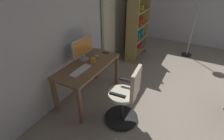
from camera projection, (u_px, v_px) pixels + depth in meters
The scene contains 11 objects.
back_room_partition at pixel (91, 19), 3.54m from camera, with size 6.26×0.10×2.61m, color silver.
curtain_left_panel at pixel (130, 12), 4.96m from camera, with size 0.40×0.06×2.19m, color beige.
curtain_right_panel at pixel (109, 23), 4.03m from camera, with size 0.54×0.06×2.19m, color beige.
desk at pixel (88, 69), 3.09m from camera, with size 1.33×0.61×0.73m.
office_chair at pixel (126, 98), 2.63m from camera, with size 0.56×0.56×1.03m.
computer_monitor at pixel (83, 47), 3.09m from camera, with size 0.55×0.18×0.42m.
computer_keyboard at pixel (81, 70), 2.84m from camera, with size 0.44×0.13×0.02m, color white.
computer_mouse at pixel (97, 56), 3.29m from camera, with size 0.06×0.10×0.04m, color silver.
cell_phone_by_monitor at pixel (105, 53), 3.44m from camera, with size 0.07×0.14×0.01m, color #333338.
mug_tea at pixel (93, 60), 3.07m from camera, with size 0.12×0.08×0.10m.
bookshelf at pixel (137, 25), 4.48m from camera, with size 0.90×0.30×1.84m.
Camera 1 is at (2.93, -0.90, 2.22)m, focal length 27.14 mm.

